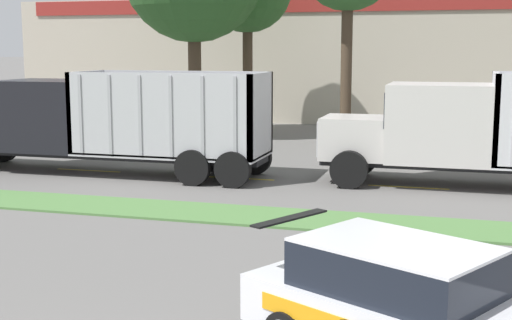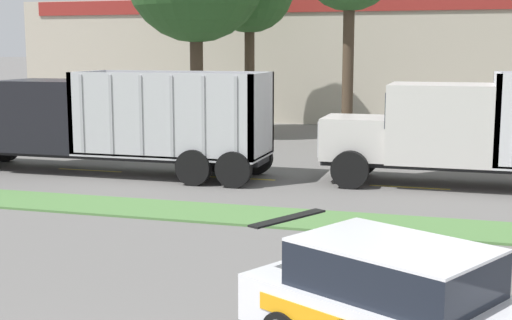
% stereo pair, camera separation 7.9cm
% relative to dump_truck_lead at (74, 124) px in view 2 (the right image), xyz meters
% --- Properties ---
extents(grass_verge, '(120.00, 1.99, 0.06)m').
position_rel_dump_truck_lead_xyz_m(grass_verge, '(8.37, -4.66, -1.60)').
color(grass_verge, '#517F42').
rests_on(grass_verge, ground_plane).
extents(centre_line_3, '(2.40, 0.14, 0.01)m').
position_rel_dump_truck_lead_xyz_m(centre_line_3, '(0.36, 0.34, -1.62)').
color(centre_line_3, yellow).
rests_on(centre_line_3, ground_plane).
extents(centre_line_4, '(2.40, 0.14, 0.01)m').
position_rel_dump_truck_lead_xyz_m(centre_line_4, '(5.76, 0.34, -1.62)').
color(centre_line_4, yellow).
rests_on(centre_line_4, ground_plane).
extents(centre_line_5, '(2.40, 0.14, 0.01)m').
position_rel_dump_truck_lead_xyz_m(centre_line_5, '(11.16, 0.34, -1.62)').
color(centre_line_5, yellow).
rests_on(centre_line_5, ground_plane).
extents(dump_truck_lead, '(11.66, 2.71, 3.41)m').
position_rel_dump_truck_lead_xyz_m(dump_truck_lead, '(0.00, 0.00, 0.00)').
color(dump_truck_lead, black).
rests_on(dump_truck_lead, ground_plane).
extents(dump_truck_mid, '(11.63, 2.78, 3.51)m').
position_rel_dump_truck_lead_xyz_m(dump_truck_mid, '(13.27, 0.89, 0.01)').
color(dump_truck_mid, black).
rests_on(dump_truck_mid, ground_plane).
extents(rally_car, '(4.81, 3.77, 1.68)m').
position_rel_dump_truck_lead_xyz_m(rally_car, '(12.01, -12.20, -0.77)').
color(rally_car, white).
rests_on(rally_car, ground_plane).
extents(store_building_backdrop, '(43.35, 12.10, 6.94)m').
position_rel_dump_truck_lead_xyz_m(store_building_backdrop, '(8.35, 23.16, 1.85)').
color(store_building_backdrop, '#BCB29E').
rests_on(store_building_backdrop, ground_plane).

